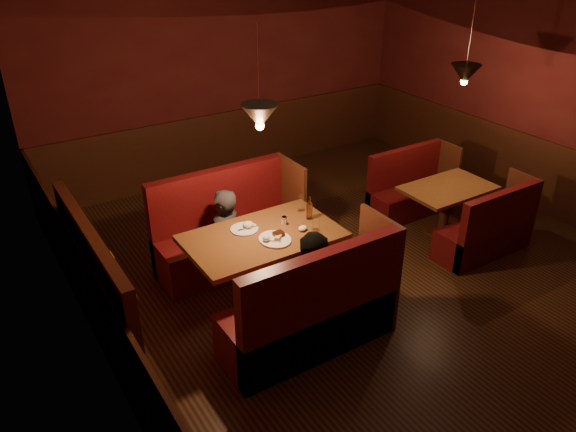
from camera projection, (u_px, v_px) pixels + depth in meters
room at (356, 196)px, 5.85m from camera, size 6.02×7.02×2.92m
main_table at (264, 250)px, 5.69m from camera, size 1.54×0.93×1.08m
main_bench_far at (228, 236)px, 6.47m from camera, size 1.69×0.60×1.15m
main_bench_near at (314, 317)px, 5.17m from camera, size 1.69×0.60×1.15m
second_table at (447, 199)px, 7.10m from camera, size 1.13×0.72×0.64m
second_bench_far at (409, 192)px, 7.70m from camera, size 1.25×0.47×0.89m
second_bench_near at (488, 233)px, 6.70m from camera, size 1.25×0.47×0.89m
diner_a at (223, 220)px, 6.11m from camera, size 0.61×0.52×1.41m
diner_b at (317, 270)px, 5.21m from camera, size 0.78×0.65×1.45m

